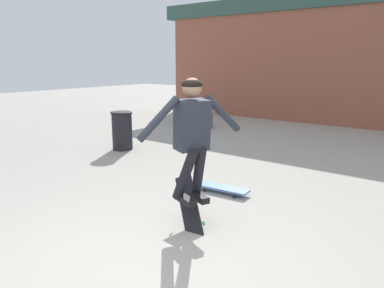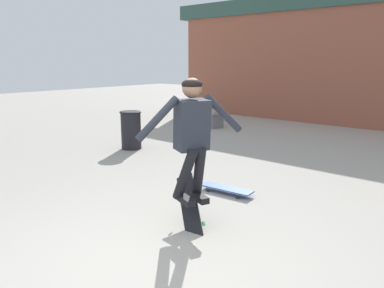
{
  "view_description": "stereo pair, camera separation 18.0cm",
  "coord_description": "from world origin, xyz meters",
  "px_view_note": "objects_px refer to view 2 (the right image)",
  "views": [
    {
      "loc": [
        2.2,
        -2.28,
        1.87
      ],
      "look_at": [
        -0.2,
        0.82,
        0.99
      ],
      "focal_mm": 35.0,
      "sensor_mm": 36.0,
      "label": 1
    },
    {
      "loc": [
        2.34,
        -2.17,
        1.87
      ],
      "look_at": [
        -0.2,
        0.82,
        0.99
      ],
      "focal_mm": 35.0,
      "sensor_mm": 36.0,
      "label": 2
    }
  ],
  "objects_px": {
    "park_bench": "(203,114)",
    "trash_bin": "(131,129)",
    "skateboard_flipping": "(190,206)",
    "skater": "(192,130)",
    "skateboard_resting": "(226,188)"
  },
  "relations": [
    {
      "from": "trash_bin",
      "to": "skateboard_flipping",
      "type": "bearing_deg",
      "value": -31.15
    },
    {
      "from": "skateboard_resting",
      "to": "park_bench",
      "type": "bearing_deg",
      "value": 127.26
    },
    {
      "from": "skater",
      "to": "skateboard_flipping",
      "type": "bearing_deg",
      "value": 166.79
    },
    {
      "from": "park_bench",
      "to": "trash_bin",
      "type": "distance_m",
      "value": 3.4
    },
    {
      "from": "trash_bin",
      "to": "skater",
      "type": "bearing_deg",
      "value": -31.26
    },
    {
      "from": "skater",
      "to": "skateboard_resting",
      "type": "relative_size",
      "value": 1.7
    },
    {
      "from": "skater",
      "to": "skateboard_resting",
      "type": "xyz_separation_m",
      "value": [
        -0.39,
        1.22,
        -1.07
      ]
    },
    {
      "from": "skater",
      "to": "skateboard_flipping",
      "type": "xyz_separation_m",
      "value": [
        -0.09,
        0.07,
        -0.91
      ]
    },
    {
      "from": "park_bench",
      "to": "skateboard_flipping",
      "type": "distance_m",
      "value": 6.84
    },
    {
      "from": "skateboard_resting",
      "to": "trash_bin",
      "type": "bearing_deg",
      "value": 158.5
    },
    {
      "from": "trash_bin",
      "to": "skater",
      "type": "relative_size",
      "value": 0.6
    },
    {
      "from": "park_bench",
      "to": "skateboard_flipping",
      "type": "bearing_deg",
      "value": -41.64
    },
    {
      "from": "trash_bin",
      "to": "skateboard_resting",
      "type": "xyz_separation_m",
      "value": [
        3.18,
        -0.95,
        -0.36
      ]
    },
    {
      "from": "park_bench",
      "to": "trash_bin",
      "type": "xyz_separation_m",
      "value": [
        0.69,
        -3.33,
        0.08
      ]
    },
    {
      "from": "skater",
      "to": "skateboard_resting",
      "type": "distance_m",
      "value": 1.66
    }
  ]
}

